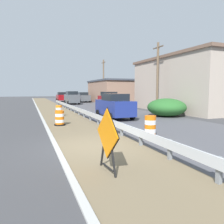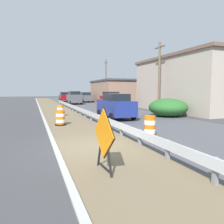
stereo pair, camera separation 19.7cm
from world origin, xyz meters
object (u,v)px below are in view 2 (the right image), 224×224
object	(u,v)px
car_lead_far_lane	(74,98)
utility_pole_mid	(106,81)
warning_sign_diamond	(104,136)
traffic_barrel_nearest	(150,128)
car_trailing_near_lane	(74,96)
car_distant_a	(86,97)
car_mid_far_lane	(111,100)
traffic_barrel_close	(60,119)
car_trailing_far_lane	(64,97)
car_lead_near_lane	(115,106)
utility_pole_near	(159,76)
traffic_barrel_mid	(60,111)

from	to	relation	value
car_lead_far_lane	utility_pole_mid	bearing A→B (deg)	-91.50
warning_sign_diamond	traffic_barrel_nearest	xyz separation A→B (m)	(3.58, 3.50, -0.54)
car_trailing_near_lane	car_distant_a	xyz separation A→B (m)	(0.30, -11.68, -0.04)
car_trailing_near_lane	car_mid_far_lane	distance (m)	26.71
traffic_barrel_close	car_trailing_near_lane	bearing A→B (deg)	78.44
car_lead_far_lane	car_distant_a	bearing A→B (deg)	-32.53
traffic_barrel_nearest	traffic_barrel_close	size ratio (longest dim) A/B	1.09
traffic_barrel_nearest	car_lead_far_lane	xyz separation A→B (m)	(1.17, 27.24, 0.61)
warning_sign_diamond	car_trailing_far_lane	distance (m)	40.38
car_lead_near_lane	utility_pole_near	distance (m)	7.30
traffic_barrel_mid	car_distant_a	distance (m)	23.51
car_lead_near_lane	car_trailing_near_lane	world-z (taller)	car_lead_near_lane
utility_pole_near	car_distant_a	bearing A→B (deg)	96.65
warning_sign_diamond	car_lead_far_lane	xyz separation A→B (m)	(4.75, 30.74, 0.07)
car_lead_far_lane	utility_pole_near	distance (m)	18.14
car_trailing_near_lane	car_mid_far_lane	size ratio (longest dim) A/B	1.02
traffic_barrel_mid	car_lead_far_lane	size ratio (longest dim) A/B	0.22
car_distant_a	utility_pole_mid	xyz separation A→B (m)	(2.40, -5.56, 3.05)
traffic_barrel_nearest	car_lead_far_lane	world-z (taller)	car_lead_far_lane
traffic_barrel_close	car_trailing_far_lane	world-z (taller)	car_trailing_far_lane
car_lead_near_lane	utility_pole_mid	size ratio (longest dim) A/B	0.60
car_trailing_far_lane	car_distant_a	bearing A→B (deg)	-135.61
car_mid_far_lane	car_distant_a	world-z (taller)	car_mid_far_lane
traffic_barrel_mid	car_trailing_near_lane	bearing A→B (deg)	77.73
car_lead_near_lane	car_distant_a	xyz separation A→B (m)	(3.48, 25.34, -0.04)
traffic_barrel_nearest	car_trailing_near_lane	xyz separation A→B (m)	(4.24, 44.45, 0.54)
traffic_barrel_nearest	utility_pole_near	size ratio (longest dim) A/B	0.15
warning_sign_diamond	utility_pole_near	world-z (taller)	utility_pole_near
car_lead_near_lane	warning_sign_diamond	bearing A→B (deg)	156.09
car_lead_far_lane	car_mid_far_lane	size ratio (longest dim) A/B	1.00
traffic_barrel_nearest	car_mid_far_lane	distance (m)	18.31
traffic_barrel_nearest	traffic_barrel_close	world-z (taller)	traffic_barrel_nearest
traffic_barrel_nearest	car_lead_far_lane	size ratio (longest dim) A/B	0.24
utility_pole_mid	utility_pole_near	bearing A→B (deg)	-89.26
car_distant_a	car_lead_far_lane	bearing A→B (deg)	-31.06
utility_pole_mid	car_mid_far_lane	bearing A→B (deg)	-104.62
traffic_barrel_mid	car_trailing_far_lane	world-z (taller)	car_trailing_far_lane
car_trailing_near_lane	utility_pole_mid	bearing A→B (deg)	7.57
car_lead_near_lane	car_trailing_near_lane	xyz separation A→B (m)	(3.19, 37.02, -0.00)
utility_pole_near	utility_pole_mid	world-z (taller)	utility_pole_mid
car_trailing_far_lane	car_lead_far_lane	bearing A→B (deg)	-177.38
car_mid_far_lane	utility_pole_mid	world-z (taller)	utility_pole_mid
car_lead_far_lane	warning_sign_diamond	bearing A→B (deg)	169.99
warning_sign_diamond	car_lead_near_lane	size ratio (longest dim) A/B	0.41
traffic_barrel_close	car_lead_far_lane	distance (m)	22.42
car_trailing_near_lane	car_mid_far_lane	bearing A→B (deg)	-0.83
warning_sign_diamond	utility_pole_near	xyz separation A→B (m)	(10.73, 13.83, 2.79)
car_trailing_near_lane	utility_pole_mid	world-z (taller)	utility_pole_mid
car_trailing_far_lane	utility_pole_near	world-z (taller)	utility_pole_near
car_mid_far_lane	car_trailing_near_lane	bearing A→B (deg)	-179.82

